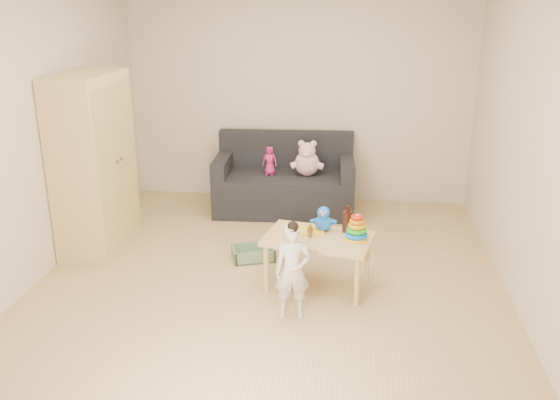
# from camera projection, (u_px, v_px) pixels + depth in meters

# --- Properties ---
(room) EXTENTS (4.50, 4.50, 4.50)m
(room) POSITION_uv_depth(u_px,v_px,m) (270.00, 134.00, 4.76)
(room) COLOR tan
(room) RESTS_ON ground
(wardrobe) EXTENTS (0.47, 0.94, 1.69)m
(wardrobe) POSITION_uv_depth(u_px,v_px,m) (94.00, 164.00, 5.58)
(wardrobe) COLOR tan
(wardrobe) RESTS_ON ground
(sofa) EXTENTS (1.60, 0.87, 0.44)m
(sofa) POSITION_uv_depth(u_px,v_px,m) (284.00, 193.00, 6.76)
(sofa) COLOR black
(sofa) RESTS_ON ground
(play_table) EXTENTS (0.96, 0.71, 0.46)m
(play_table) POSITION_uv_depth(u_px,v_px,m) (318.00, 262.00, 4.98)
(play_table) COLOR #E7B87E
(play_table) RESTS_ON ground
(storage_bin) EXTENTS (0.45, 0.40, 0.11)m
(storage_bin) POSITION_uv_depth(u_px,v_px,m) (253.00, 253.00, 5.57)
(storage_bin) COLOR #63815E
(storage_bin) RESTS_ON ground
(toddler) EXTENTS (0.30, 0.22, 0.74)m
(toddler) POSITION_uv_depth(u_px,v_px,m) (293.00, 272.00, 4.48)
(toddler) COLOR silver
(toddler) RESTS_ON ground
(pink_bear) EXTENTS (0.34, 0.31, 0.34)m
(pink_bear) POSITION_uv_depth(u_px,v_px,m) (307.00, 161.00, 6.60)
(pink_bear) COLOR beige
(pink_bear) RESTS_ON sofa
(doll) EXTENTS (0.17, 0.12, 0.32)m
(doll) POSITION_uv_depth(u_px,v_px,m) (270.00, 161.00, 6.61)
(doll) COLOR #BF236D
(doll) RESTS_ON sofa
(ring_stacker) EXTENTS (0.19, 0.19, 0.22)m
(ring_stacker) POSITION_uv_depth(u_px,v_px,m) (356.00, 230.00, 4.82)
(ring_stacker) COLOR yellow
(ring_stacker) RESTS_ON play_table
(brown_bottle) EXTENTS (0.08, 0.08, 0.24)m
(brown_bottle) POSITION_uv_depth(u_px,v_px,m) (347.00, 221.00, 4.97)
(brown_bottle) COLOR black
(brown_bottle) RESTS_ON play_table
(blue_plush) EXTENTS (0.20, 0.16, 0.22)m
(blue_plush) POSITION_uv_depth(u_px,v_px,m) (323.00, 218.00, 5.00)
(blue_plush) COLOR #1C72FF
(blue_plush) RESTS_ON play_table
(wooden_figure) EXTENTS (0.05, 0.04, 0.11)m
(wooden_figure) POSITION_uv_depth(u_px,v_px,m) (310.00, 231.00, 4.87)
(wooden_figure) COLOR brown
(wooden_figure) RESTS_ON play_table
(yellow_book) EXTENTS (0.22, 0.22, 0.01)m
(yellow_book) POSITION_uv_depth(u_px,v_px,m) (312.00, 231.00, 5.01)
(yellow_book) COLOR yellow
(yellow_book) RESTS_ON play_table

